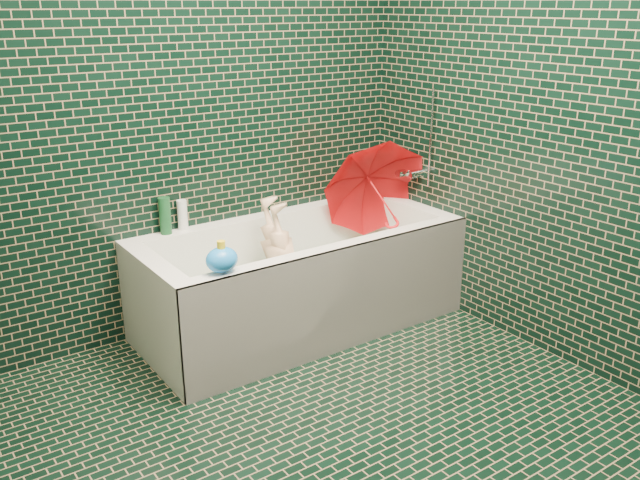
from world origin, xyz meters
TOP-DOWN VIEW (x-y plane):
  - floor at (0.00, 0.00)m, footprint 2.80×2.80m
  - wall_back at (0.00, 1.40)m, footprint 2.80×0.00m
  - wall_right at (1.30, 0.00)m, footprint 0.00×2.80m
  - bathtub at (0.45, 1.01)m, footprint 1.70×0.75m
  - bath_mat at (0.45, 1.02)m, footprint 1.35×0.47m
  - water at (0.45, 1.02)m, footprint 1.48×0.53m
  - faucet at (1.26, 1.02)m, footprint 0.18×0.19m
  - child at (0.39, 1.06)m, footprint 0.87×0.51m
  - umbrella at (1.02, 1.04)m, footprint 0.89×0.87m
  - soap_bottle_a at (1.25, 1.31)m, footprint 0.12×0.12m
  - soap_bottle_b at (1.23, 1.35)m, footprint 0.09×0.09m
  - soap_bottle_c at (1.14, 1.35)m, footprint 0.18×0.18m
  - bottle_right_tall at (1.12, 1.31)m, footprint 0.07×0.07m
  - bottle_right_pump at (1.25, 1.36)m, footprint 0.06×0.06m
  - bottle_left_tall at (-0.15, 1.36)m, footprint 0.08×0.08m
  - bottle_left_short at (-0.05, 1.37)m, footprint 0.07×0.07m
  - rubber_duck at (1.05, 1.33)m, footprint 0.11×0.08m
  - bath_toy at (-0.16, 0.72)m, footprint 0.16×0.14m

SIDE VIEW (x-z plane):
  - floor at x=0.00m, z-range 0.00..0.00m
  - bath_mat at x=0.45m, z-range 0.15..0.16m
  - bathtub at x=0.45m, z-range -0.06..0.49m
  - water at x=0.45m, z-range 0.30..0.30m
  - child at x=0.39m, z-range 0.15..0.47m
  - soap_bottle_a at x=1.25m, z-range 0.41..0.69m
  - soap_bottle_b at x=1.23m, z-range 0.46..0.64m
  - soap_bottle_c at x=1.14m, z-range 0.46..0.64m
  - rubber_duck at x=1.05m, z-range 0.55..0.63m
  - bath_toy at x=-0.16m, z-range 0.54..0.68m
  - umbrella at x=1.02m, z-range 0.20..1.03m
  - bottle_left_short at x=-0.05m, z-range 0.55..0.71m
  - bottle_right_pump at x=1.25m, z-range 0.55..0.71m
  - bottle_left_tall at x=-0.15m, z-range 0.55..0.74m
  - bottle_right_tall at x=1.12m, z-range 0.55..0.79m
  - faucet at x=1.26m, z-range 0.50..1.05m
  - wall_back at x=0.00m, z-range -0.15..2.65m
  - wall_right at x=1.30m, z-range -0.15..2.65m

